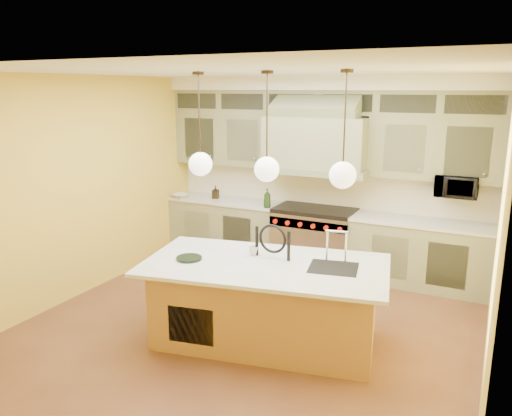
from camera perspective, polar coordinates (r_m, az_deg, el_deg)
The scene contains 18 objects.
floor at distance 6.06m, azimuth -0.51°, elevation -13.22°, with size 5.00×5.00×0.00m, color #552F1D.
ceiling at distance 5.41m, azimuth -0.57°, elevation 15.36°, with size 5.00×5.00×0.00m, color white.
wall_back at distance 7.83m, azimuth 7.76°, elevation 4.02°, with size 5.00×5.00×0.00m, color gold.
wall_front at distance 3.61m, azimuth -18.93°, elevation -7.99°, with size 5.00×5.00×0.00m, color gold.
wall_left at distance 7.02m, azimuth -19.08°, elevation 2.31°, with size 5.00×5.00×0.00m, color gold.
wall_right at distance 4.99m, azimuth 26.04°, elevation -2.70°, with size 5.00×5.00×0.00m, color gold.
back_cabinetry at distance 7.58m, azimuth 7.11°, elevation 3.58°, with size 5.00×0.77×2.90m.
range at distance 7.72m, azimuth 6.68°, elevation -3.44°, with size 1.20×0.74×0.96m.
kitchen_island at distance 5.53m, azimuth 1.21°, elevation -10.56°, with size 2.77×1.81×1.35m.
counter_stool at distance 5.41m, azimuth 1.12°, elevation -7.91°, with size 0.47×0.47×1.30m.
microwave at distance 7.21m, azimuth 21.95°, elevation 2.34°, with size 0.54×0.37×0.30m, color black.
oil_bottle_a at distance 7.62m, azimuth 1.29°, elevation 1.13°, with size 0.11×0.12×0.30m, color #1B3113.
oil_bottle_b at distance 8.32m, azimuth -4.64°, elevation 1.83°, with size 0.10×0.10×0.21m, color black.
fruit_bowl at distance 8.44m, azimuth -8.61°, elevation 1.38°, with size 0.27×0.27×0.07m, color silver.
cup at distance 5.56m, azimuth -0.29°, elevation -4.91°, with size 0.11×0.11×0.10m, color silver.
pendant_left at distance 5.49m, azimuth -6.38°, elevation 5.31°, with size 0.26×0.26×1.11m.
pendant_center at distance 5.11m, azimuth 1.24°, elevation 4.77°, with size 0.26×0.26×1.11m.
pendant_right at distance 4.83m, azimuth 9.89°, elevation 4.07°, with size 0.26×0.26×1.11m.
Camera 1 is at (2.44, -4.83, 2.73)m, focal length 35.00 mm.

